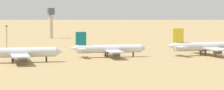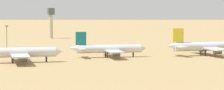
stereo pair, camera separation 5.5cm
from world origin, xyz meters
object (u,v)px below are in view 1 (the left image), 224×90
(parked_jet_yellow_3, at_px, (205,46))
(light_pole_mid, at_px, (7,35))
(parked_jet_teal_2, at_px, (108,49))
(control_tower, at_px, (51,20))
(parked_jet_orange_1, at_px, (15,53))

(parked_jet_yellow_3, distance_m, light_pole_mid, 123.96)
(parked_jet_teal_2, height_order, control_tower, control_tower)
(parked_jet_orange_1, bearing_deg, parked_jet_teal_2, 18.04)
(parked_jet_yellow_3, distance_m, control_tower, 179.05)
(control_tower, bearing_deg, light_pole_mid, -119.28)
(parked_jet_orange_1, xyz_separation_m, parked_jet_yellow_3, (99.85, 1.81, 0.03))
(control_tower, relative_size, light_pole_mid, 1.76)
(control_tower, bearing_deg, parked_jet_teal_2, -93.91)
(light_pole_mid, bearing_deg, parked_jet_teal_2, -63.87)
(parked_jet_teal_2, xyz_separation_m, parked_jet_yellow_3, (51.18, -7.79, 0.45))
(parked_jet_teal_2, xyz_separation_m, light_pole_mid, (-38.25, 77.99, 3.82))
(parked_jet_teal_2, relative_size, parked_jet_yellow_3, 0.90)
(parked_jet_teal_2, height_order, parked_jet_yellow_3, parked_jet_yellow_3)
(parked_jet_orange_1, bearing_deg, parked_jet_yellow_3, 7.92)
(parked_jet_teal_2, bearing_deg, control_tower, 95.14)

